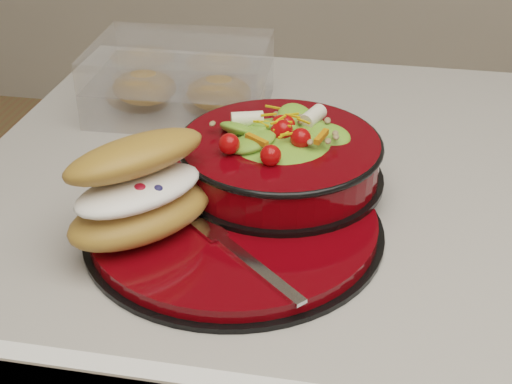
% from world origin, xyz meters
% --- Properties ---
extents(dinner_plate, '(0.32, 0.32, 0.02)m').
position_xyz_m(dinner_plate, '(-0.27, -0.15, 0.91)').
color(dinner_plate, black).
rests_on(dinner_plate, island_counter).
extents(salad_bowl, '(0.24, 0.24, 0.10)m').
position_xyz_m(salad_bowl, '(-0.23, -0.06, 0.96)').
color(salad_bowl, black).
rests_on(salad_bowl, dinner_plate).
extents(croissant, '(0.17, 0.19, 0.10)m').
position_xyz_m(croissant, '(-0.35, -0.19, 0.97)').
color(croissant, '#A87733').
rests_on(croissant, dinner_plate).
extents(fork, '(0.13, 0.12, 0.00)m').
position_xyz_m(fork, '(-0.25, -0.22, 0.92)').
color(fork, silver).
rests_on(fork, dinner_plate).
extents(pastry_box, '(0.25, 0.19, 0.09)m').
position_xyz_m(pastry_box, '(-0.41, 0.14, 0.94)').
color(pastry_box, white).
rests_on(pastry_box, island_counter).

